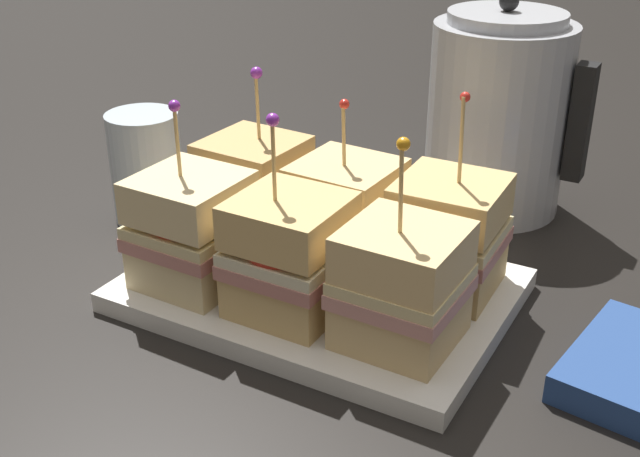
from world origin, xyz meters
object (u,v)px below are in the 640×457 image
sandwich_back_left (254,189)px  sandwich_back_center (347,213)px  kettle_steel (498,115)px  serving_platter (320,290)px  sandwich_front_left (192,230)px  drinking_glass (146,167)px  sandwich_front_right (402,286)px  sandwich_front_center (286,255)px  sandwich_back_right (448,235)px

sandwich_back_left → sandwich_back_center: bearing=0.0°
kettle_steel → sandwich_back_left: bearing=-127.1°
serving_platter → sandwich_back_left: sandwich_back_left is taller
sandwich_front_left → drinking_glass: bearing=142.7°
sandwich_back_center → serving_platter: bearing=-92.2°
sandwich_front_left → sandwich_back_center: 0.14m
sandwich_front_right → sandwich_back_left: sandwich_front_right is taller
sandwich_front_center → sandwich_back_right: size_ratio=0.96×
sandwich_front_center → kettle_steel: 0.33m
serving_platter → sandwich_front_center: 0.08m
sandwich_front_left → sandwich_back_right: 0.22m
sandwich_front_left → kettle_steel: 0.36m
sandwich_front_center → sandwich_front_left: bearing=-178.8°
sandwich_front_center → drinking_glass: sandwich_front_center is taller
sandwich_front_center → drinking_glass: (-0.24, 0.11, -0.01)m
sandwich_back_center → drinking_glass: (-0.24, 0.01, -0.01)m
sandwich_back_left → sandwich_back_center: 0.10m
sandwich_front_right → sandwich_back_right: size_ratio=0.96×
sandwich_front_right → sandwich_back_right: sandwich_back_right is taller
sandwich_front_center → sandwich_back_left: bearing=134.6°
kettle_steel → sandwich_front_right: bearing=-84.5°
serving_platter → sandwich_back_right: (0.10, 0.05, 0.06)m
serving_platter → sandwich_front_left: (-0.10, -0.05, 0.06)m
sandwich_front_left → sandwich_back_center: size_ratio=1.06×
sandwich_back_right → sandwich_front_right: bearing=-90.6°
sandwich_front_right → drinking_glass: size_ratio=1.45×
sandwich_front_center → sandwich_front_right: bearing=1.9°
sandwich_back_left → sandwich_back_right: (0.20, -0.00, -0.00)m
sandwich_back_right → kettle_steel: size_ratio=0.76×
sandwich_back_left → kettle_steel: 0.28m
sandwich_front_right → sandwich_front_left: bearing=-178.5°
sandwich_front_center → sandwich_back_center: bearing=87.0°
kettle_steel → sandwich_back_right: bearing=-82.0°
drinking_glass → kettle_steel: bearing=34.1°
sandwich_front_center → sandwich_back_left: (-0.10, 0.10, 0.00)m
sandwich_back_left → drinking_glass: sandwich_back_left is taller
sandwich_front_center → sandwich_front_right: (0.10, 0.00, -0.00)m
sandwich_front_left → sandwich_back_right: size_ratio=0.93×
sandwich_front_right → serving_platter: bearing=154.4°
sandwich_back_right → kettle_steel: 0.23m
sandwich_front_center → sandwich_back_center: sandwich_front_center is taller
sandwich_front_right → sandwich_back_center: sandwich_front_right is taller
sandwich_front_center → sandwich_back_right: (0.10, 0.10, 0.00)m
serving_platter → sandwich_back_right: size_ratio=1.84×
sandwich_front_right → sandwich_back_right: (0.00, 0.09, 0.00)m
sandwich_back_left → drinking_glass: size_ratio=1.44×
sandwich_front_left → serving_platter: bearing=28.1°
sandwich_back_right → drinking_glass: bearing=178.0°
sandwich_front_right → sandwich_back_right: bearing=89.4°
serving_platter → kettle_steel: size_ratio=1.39×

